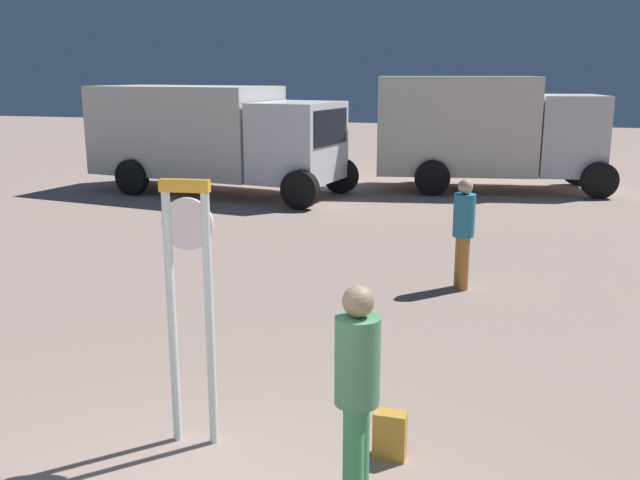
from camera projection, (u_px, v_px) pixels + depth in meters
name	position (u px, v px, depth m)	size (l,w,h in m)	color
standing_clock	(189.00, 286.00, 5.61)	(0.42, 0.14, 2.24)	silver
person_near_clock	(357.00, 386.00, 4.83)	(0.32, 0.32, 1.66)	#409458
backpack	(390.00, 435.00, 5.62)	(0.26, 0.20, 0.40)	gold
person_distant	(463.00, 228.00, 9.90)	(0.31, 0.31, 1.60)	#CC8339
box_truck_near	(483.00, 129.00, 18.31)	(6.25, 3.20, 2.95)	silver
box_truck_far	(211.00, 134.00, 17.92)	(6.99, 3.51, 2.71)	silver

